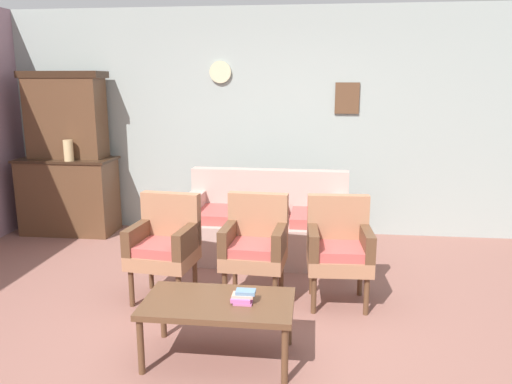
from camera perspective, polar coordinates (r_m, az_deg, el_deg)
The scene contains 11 objects.
ground_plane at distance 3.93m, azimuth -2.00°, elevation -15.45°, with size 7.68×7.68×0.00m, color #84564C.
wall_back_with_decor at distance 6.10m, azimuth 1.69°, elevation 7.91°, with size 6.40×0.09×2.70m.
side_cabinet at distance 6.56m, azimuth -20.55°, elevation -0.38°, with size 1.16×0.55×0.93m.
cabinet_upper_hutch at distance 6.50m, azimuth -20.89°, elevation 8.26°, with size 0.99×0.38×1.03m.
vase_on_cabinet at distance 6.24m, azimuth -20.63°, elevation 4.46°, with size 0.11×0.11×0.25m, color #D6B780.
floral_couch at distance 5.33m, azimuth 1.17°, elevation -4.00°, with size 1.73×0.84×0.90m.
armchair_row_middle at distance 4.35m, azimuth -10.36°, elevation -5.68°, with size 0.57×0.55×0.90m.
armchair_by_doorway at distance 4.27m, azimuth -0.12°, elevation -5.81°, with size 0.55×0.52×0.90m.
armchair_near_cabinet at distance 4.25m, azimuth 9.43°, elevation -6.06°, with size 0.54×0.52×0.90m.
coffee_table at distance 3.42m, azimuth -4.32°, elevation -12.95°, with size 1.00×0.56×0.42m.
book_stack_on_table at distance 3.35m, azimuth -1.49°, elevation -11.87°, with size 0.16×0.11×0.08m.
Camera 1 is at (0.54, -3.43, 1.84)m, focal length 35.02 mm.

